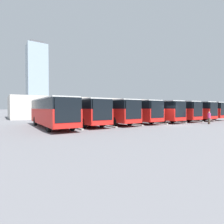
# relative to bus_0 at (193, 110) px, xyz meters

# --- Properties ---
(ground_plane) EXTENTS (600.00, 600.00, 0.00)m
(ground_plane) POSITION_rel_bus_0_xyz_m (13.57, 5.44, -1.79)
(ground_plane) COLOR slate
(bus_0) EXTENTS (2.64, 11.41, 3.21)m
(bus_0) POSITION_rel_bus_0_xyz_m (0.00, 0.00, 0.00)
(bus_0) COLOR red
(bus_0) RESTS_ON ground_plane
(curb_divider_0) EXTENTS (0.29, 6.79, 0.15)m
(curb_divider_0) POSITION_rel_bus_0_xyz_m (1.94, 1.68, -1.72)
(curb_divider_0) COLOR #9E9E99
(curb_divider_0) RESTS_ON ground_plane
(bus_1) EXTENTS (2.64, 11.41, 3.21)m
(bus_1) POSITION_rel_bus_0_xyz_m (3.88, 0.31, 0.00)
(bus_1) COLOR red
(bus_1) RESTS_ON ground_plane
(curb_divider_1) EXTENTS (0.29, 6.79, 0.15)m
(curb_divider_1) POSITION_rel_bus_0_xyz_m (5.82, 1.99, -1.72)
(curb_divider_1) COLOR #9E9E99
(curb_divider_1) RESTS_ON ground_plane
(bus_2) EXTENTS (2.64, 11.41, 3.21)m
(bus_2) POSITION_rel_bus_0_xyz_m (7.76, 0.04, 0.00)
(bus_2) COLOR red
(bus_2) RESTS_ON ground_plane
(curb_divider_2) EXTENTS (0.29, 6.79, 0.15)m
(curb_divider_2) POSITION_rel_bus_0_xyz_m (9.70, 1.72, -1.72)
(curb_divider_2) COLOR #9E9E99
(curb_divider_2) RESTS_ON ground_plane
(bus_3) EXTENTS (2.64, 11.41, 3.21)m
(bus_3) POSITION_rel_bus_0_xyz_m (11.64, -0.09, 0.00)
(bus_3) COLOR red
(bus_3) RESTS_ON ground_plane
(curb_divider_3) EXTENTS (0.29, 6.79, 0.15)m
(curb_divider_3) POSITION_rel_bus_0_xyz_m (13.57, 1.59, -1.72)
(curb_divider_3) COLOR #9E9E99
(curb_divider_3) RESTS_ON ground_plane
(bus_4) EXTENTS (2.64, 11.41, 3.21)m
(bus_4) POSITION_rel_bus_0_xyz_m (15.51, -0.59, 0.00)
(bus_4) COLOR red
(bus_4) RESTS_ON ground_plane
(curb_divider_4) EXTENTS (0.29, 6.79, 0.15)m
(curb_divider_4) POSITION_rel_bus_0_xyz_m (17.45, 1.09, -1.72)
(curb_divider_4) COLOR #9E9E99
(curb_divider_4) RESTS_ON ground_plane
(bus_5) EXTENTS (2.64, 11.41, 3.21)m
(bus_5) POSITION_rel_bus_0_xyz_m (19.39, -0.54, 0.00)
(bus_5) COLOR red
(bus_5) RESTS_ON ground_plane
(curb_divider_5) EXTENTS (0.29, 6.79, 0.15)m
(curb_divider_5) POSITION_rel_bus_0_xyz_m (21.33, 1.14, -1.72)
(curb_divider_5) COLOR #9E9E99
(curb_divider_5) RESTS_ON ground_plane
(bus_6) EXTENTS (2.64, 11.41, 3.21)m
(bus_6) POSITION_rel_bus_0_xyz_m (23.27, -0.73, 0.00)
(bus_6) COLOR red
(bus_6) RESTS_ON ground_plane
(curb_divider_6) EXTENTS (0.29, 6.79, 0.15)m
(curb_divider_6) POSITION_rel_bus_0_xyz_m (25.21, 0.96, -1.72)
(curb_divider_6) COLOR #9E9E99
(curb_divider_6) RESTS_ON ground_plane
(bus_7) EXTENTS (2.64, 11.41, 3.21)m
(bus_7) POSITION_rel_bus_0_xyz_m (27.15, 0.24, 0.00)
(bus_7) COLOR red
(bus_7) RESTS_ON ground_plane
(pedestrian) EXTENTS (0.52, 0.52, 1.70)m
(pedestrian) POSITION_rel_bus_0_xyz_m (8.19, 7.49, -0.88)
(pedestrian) COLOR brown
(pedestrian) RESTS_ON ground_plane
(station_building) EXTENTS (33.65, 12.93, 4.56)m
(station_building) POSITION_rel_bus_0_xyz_m (13.57, -20.14, 0.52)
(station_building) COLOR beige
(station_building) RESTS_ON ground_plane
(office_tower) EXTENTS (16.71, 16.71, 61.30)m
(office_tower) POSITION_rel_bus_0_xyz_m (2.55, -150.20, 28.26)
(office_tower) COLOR #93A8B7
(office_tower) RESTS_ON ground_plane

